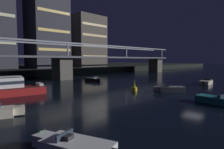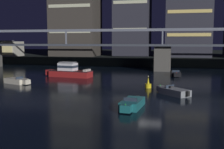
% 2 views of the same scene
% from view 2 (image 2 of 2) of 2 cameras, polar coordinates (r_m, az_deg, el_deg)
% --- Properties ---
extents(ground_plane, '(400.00, 400.00, 0.00)m').
position_cam_2_polar(ground_plane, '(31.29, 7.78, -5.50)').
color(ground_plane, black).
extents(far_riverbank, '(240.00, 80.00, 2.20)m').
position_cam_2_polar(far_riverbank, '(112.43, 11.18, 3.81)').
color(far_riverbank, black).
rests_on(far_riverbank, ground).
extents(river_bridge, '(93.84, 6.40, 9.38)m').
position_cam_2_polar(river_bridge, '(64.34, 10.29, 4.77)').
color(river_bridge, '#4C4944').
rests_on(river_bridge, ground).
extents(tower_central, '(12.54, 10.59, 31.69)m').
position_cam_2_polar(tower_central, '(85.10, 15.37, 14.13)').
color(tower_central, '#282833').
rests_on(tower_central, far_riverbank).
extents(waterfront_pavilion, '(12.40, 7.40, 4.70)m').
position_cam_2_polar(waterfront_pavilion, '(91.87, -21.66, 4.92)').
color(waterfront_pavilion, '#B2AD9E').
rests_on(waterfront_pavilion, far_riverbank).
extents(cabin_cruiser_near_left, '(9.35, 3.92, 2.79)m').
position_cam_2_polar(cabin_cruiser_near_left, '(53.15, -8.72, 0.66)').
color(cabin_cruiser_near_left, maroon).
rests_on(cabin_cruiser_near_left, ground).
extents(speedboat_near_center, '(2.08, 5.23, 1.16)m').
position_cam_2_polar(speedboat_near_center, '(55.38, 12.80, 0.16)').
color(speedboat_near_center, black).
rests_on(speedboat_near_center, ground).
extents(speedboat_near_right, '(4.35, 4.43, 1.16)m').
position_cam_2_polar(speedboat_near_right, '(35.75, 12.37, -3.38)').
color(speedboat_near_right, gray).
rests_on(speedboat_near_right, ground).
extents(speedboat_mid_left, '(5.07, 3.12, 1.16)m').
position_cam_2_polar(speedboat_mid_left, '(46.54, -18.74, -1.26)').
color(speedboat_mid_left, beige).
rests_on(speedboat_mid_left, ground).
extents(speedboat_far_left, '(2.19, 5.23, 1.16)m').
position_cam_2_polar(speedboat_far_left, '(28.14, 4.07, -5.97)').
color(speedboat_far_left, '#196066').
rests_on(speedboat_far_left, ground).
extents(channel_buoy, '(0.90, 0.90, 1.76)m').
position_cam_2_polar(channel_buoy, '(40.35, 7.36, -2.05)').
color(channel_buoy, yellow).
rests_on(channel_buoy, ground).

